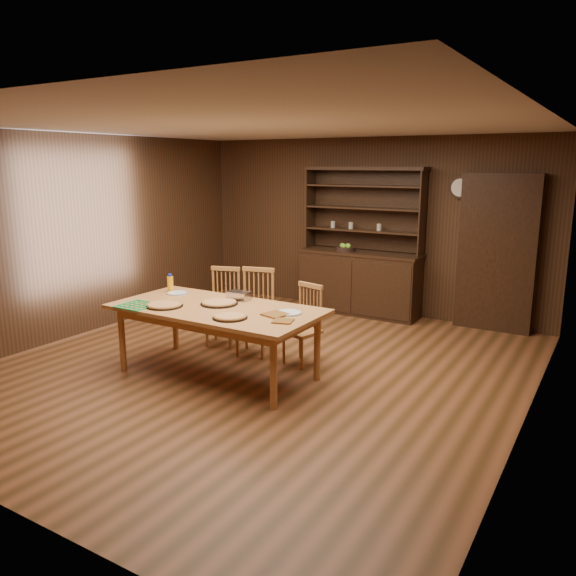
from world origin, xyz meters
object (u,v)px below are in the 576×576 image
Objects in this scene: chair_center at (256,308)px; juice_bottle at (170,283)px; chair_left at (224,304)px; china_hutch at (360,274)px; dining_table at (216,313)px; chair_right at (305,322)px.

chair_center is 4.80× the size of juice_bottle.
chair_center is at bearing -24.87° from chair_left.
chair_center reaches higher than chair_left.
china_hutch is 2.32m from chair_center.
chair_left is at bearing -111.20° from china_hutch.
dining_table is at bearing -98.93° from chair_center.
china_hutch reaches higher than chair_left.
chair_left is at bearing 158.39° from chair_center.
juice_bottle is (-0.91, 0.30, 0.16)m from dining_table.
dining_table is 10.49× the size of juice_bottle.
chair_right is (0.61, 0.81, -0.21)m from dining_table.
chair_left is 4.55× the size of juice_bottle.
juice_bottle is at bearing 161.67° from dining_table.
juice_bottle is at bearing -112.45° from china_hutch.
juice_bottle is (-1.17, -2.83, 0.25)m from china_hutch.
dining_table is at bearing -112.72° from chair_right.
chair_left is 1.22m from chair_right.
chair_right reaches higher than dining_table.
dining_table is at bearing -94.65° from china_hutch.
juice_bottle is at bearing -133.74° from chair_left.
chair_right is at bearing 18.50° from juice_bottle.
juice_bottle is (-1.53, -0.51, 0.37)m from chair_right.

